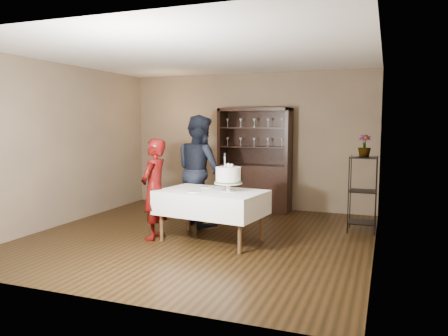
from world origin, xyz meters
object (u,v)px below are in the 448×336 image
Objects in this scene: cake at (228,176)px; potted_plant at (364,146)px; china_hutch at (255,177)px; plant_etagere at (363,191)px; man at (200,170)px; woman at (154,189)px; cake_table at (211,203)px.

potted_plant reaches higher than cake.
potted_plant is at bearing -25.99° from china_hutch.
china_hutch is 2.33m from plant_etagere.
plant_etagere is at bearing -131.04° from man.
china_hutch is 1.34× the size of woman.
woman reaches higher than plant_etagere.
cake is (0.31, -2.39, 0.30)m from china_hutch.
china_hutch is 1.63m from man.
man is at bearing 122.69° from cake_table.
china_hutch is 3.64× the size of cake.
plant_etagere is 2.43m from cake_table.
plant_etagere is (2.08, -1.05, -0.01)m from china_hutch.
woman is 4.29× the size of potted_plant.
man is 3.37× the size of cake.
potted_plant is (2.86, 1.56, 0.62)m from woman.
cake is at bearing 5.60° from cake_table.
man is 2.67m from potted_plant.
cake_table is 0.87× the size of man.
china_hutch is 5.75× the size of potted_plant.
cake is at bearing 98.77° from woman.
plant_etagere reaches higher than cake_table.
plant_etagere is 3.45× the size of potted_plant.
plant_etagere is 0.80× the size of woman.
plant_etagere is at bearing -26.83° from china_hutch.
woman is at bearing -152.01° from plant_etagere.
china_hutch reaches higher than potted_plant.
potted_plant is (1.77, 1.37, 0.40)m from cake.
china_hutch reaches higher than cake_table.
man is 5.31× the size of potted_plant.
cake is 1.58× the size of potted_plant.
cake is (-1.77, -1.34, 0.31)m from plant_etagere.
cake_table is 2.93× the size of cake.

